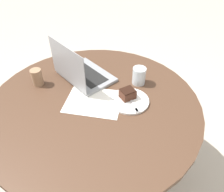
% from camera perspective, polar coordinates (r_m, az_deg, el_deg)
% --- Properties ---
extents(ground_plane, '(12.00, 12.00, 0.00)m').
position_cam_1_polar(ground_plane, '(1.75, -3.40, -18.71)').
color(ground_plane, '#B7AD9E').
extents(dining_table, '(1.17, 1.17, 0.70)m').
position_cam_1_polar(dining_table, '(1.32, -4.32, -6.51)').
color(dining_table, '#4C3323').
rests_on(dining_table, ground_plane).
extents(paper_document, '(0.36, 0.31, 0.00)m').
position_cam_1_polar(paper_document, '(1.21, -4.72, -1.37)').
color(paper_document, white).
rests_on(paper_document, dining_table).
extents(plate, '(0.21, 0.21, 0.01)m').
position_cam_1_polar(plate, '(1.20, 4.71, -1.23)').
color(plate, white).
rests_on(plate, dining_table).
extents(cake_slice, '(0.10, 0.09, 0.05)m').
position_cam_1_polar(cake_slice, '(1.20, 4.20, 0.62)').
color(cake_slice, '#472619').
rests_on(cake_slice, plate).
extents(fork, '(0.05, 0.17, 0.00)m').
position_cam_1_polar(fork, '(1.17, 5.60, -1.98)').
color(fork, silver).
rests_on(fork, plate).
extents(coffee_glass, '(0.06, 0.06, 0.10)m').
position_cam_1_polar(coffee_glass, '(1.37, -18.90, 4.68)').
color(coffee_glass, '#997556').
rests_on(coffee_glass, dining_table).
extents(water_glass, '(0.08, 0.08, 0.10)m').
position_cam_1_polar(water_glass, '(1.31, 7.17, 5.27)').
color(water_glass, silver).
rests_on(water_glass, dining_table).
extents(laptop, '(0.39, 0.42, 0.26)m').
position_cam_1_polar(laptop, '(1.35, -7.90, 6.09)').
color(laptop, gray).
rests_on(laptop, dining_table).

